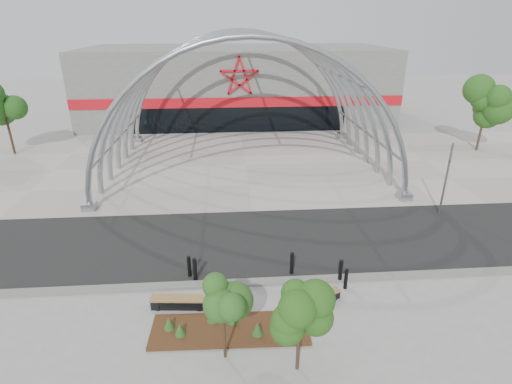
# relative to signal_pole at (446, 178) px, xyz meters

# --- Properties ---
(ground) EXTENTS (140.00, 140.00, 0.00)m
(ground) POSITION_rel_signal_pole_xyz_m (-11.27, -5.85, -2.32)
(ground) COLOR gray
(ground) RESTS_ON ground
(road) EXTENTS (140.00, 7.00, 0.02)m
(road) POSITION_rel_signal_pole_xyz_m (-11.27, -2.35, -2.31)
(road) COLOR black
(road) RESTS_ON ground
(forecourt) EXTENTS (60.00, 17.00, 0.04)m
(forecourt) POSITION_rel_signal_pole_xyz_m (-11.27, 9.65, -2.30)
(forecourt) COLOR #A59E94
(forecourt) RESTS_ON ground
(kerb) EXTENTS (60.00, 0.50, 0.12)m
(kerb) POSITION_rel_signal_pole_xyz_m (-11.27, -6.10, -2.26)
(kerb) COLOR #63635F
(kerb) RESTS_ON ground
(arena_building) EXTENTS (34.00, 15.24, 8.00)m
(arena_building) POSITION_rel_signal_pole_xyz_m (-11.27, 27.60, 1.67)
(arena_building) COLOR slate
(arena_building) RESTS_ON ground
(vault_canopy) EXTENTS (20.80, 15.80, 20.36)m
(vault_canopy) POSITION_rel_signal_pole_xyz_m (-11.27, 9.65, -2.30)
(vault_canopy) COLOR #95999E
(vault_canopy) RESTS_ON ground
(planting_bed) EXTENTS (5.96, 1.98, 0.63)m
(planting_bed) POSITION_rel_signal_pole_xyz_m (-12.88, -8.95, -2.17)
(planting_bed) COLOR #392010
(planting_bed) RESTS_ON ground
(signal_pole) EXTENTS (0.29, 0.62, 4.44)m
(signal_pole) POSITION_rel_signal_pole_xyz_m (0.00, 0.00, 0.00)
(signal_pole) COLOR slate
(signal_pole) RESTS_ON ground
(street_tree_0) EXTENTS (1.42, 1.42, 3.24)m
(street_tree_0) POSITION_rel_signal_pole_xyz_m (-12.98, -10.23, 0.01)
(street_tree_0) COLOR black
(street_tree_0) RESTS_ON ground
(street_tree_1) EXTENTS (1.51, 1.51, 3.57)m
(street_tree_1) POSITION_rel_signal_pole_xyz_m (-10.57, -10.92, 0.24)
(street_tree_1) COLOR #331F1A
(street_tree_1) RESTS_ON ground
(bench_0) EXTENTS (2.34, 0.71, 0.48)m
(bench_0) POSITION_rel_signal_pole_xyz_m (-14.83, -7.48, -2.08)
(bench_0) COLOR black
(bench_0) RESTS_ON ground
(bench_1) EXTENTS (1.90, 1.07, 0.39)m
(bench_1) POSITION_rel_signal_pole_xyz_m (-9.06, -7.59, -2.13)
(bench_1) COLOR black
(bench_1) RESTS_ON ground
(bollard_0) EXTENTS (0.17, 0.17, 1.04)m
(bollard_0) POSITION_rel_signal_pole_xyz_m (-14.57, -5.34, -1.80)
(bollard_0) COLOR black
(bollard_0) RESTS_ON ground
(bollard_1) EXTENTS (0.18, 0.18, 1.12)m
(bollard_1) POSITION_rel_signal_pole_xyz_m (-14.29, -5.65, -1.76)
(bollard_1) COLOR black
(bollard_1) RESTS_ON ground
(bollard_2) EXTENTS (0.17, 0.17, 1.09)m
(bollard_2) POSITION_rel_signal_pole_xyz_m (-9.90, -5.47, -1.77)
(bollard_2) COLOR black
(bollard_2) RESTS_ON ground
(bollard_3) EXTENTS (0.16, 0.16, 0.97)m
(bollard_3) POSITION_rel_signal_pole_xyz_m (-7.74, -6.76, -1.84)
(bollard_3) COLOR black
(bollard_3) RESTS_ON ground
(bollard_4) EXTENTS (0.17, 0.17, 1.09)m
(bollard_4) POSITION_rel_signal_pole_xyz_m (-7.84, -6.25, -1.77)
(bollard_4) COLOR black
(bollard_4) RESTS_ON ground
(bg_tree_0) EXTENTS (3.00, 3.00, 6.45)m
(bg_tree_0) POSITION_rel_signal_pole_xyz_m (-31.27, 14.15, 2.32)
(bg_tree_0) COLOR black
(bg_tree_0) RESTS_ON ground
(bg_tree_1) EXTENTS (2.70, 2.70, 5.91)m
(bg_tree_1) POSITION_rel_signal_pole_xyz_m (9.73, 12.15, 1.93)
(bg_tree_1) COLOR #302117
(bg_tree_1) RESTS_ON ground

